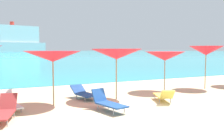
{
  "coord_description": "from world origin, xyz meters",
  "views": [
    {
      "loc": [
        -4.92,
        -6.96,
        2.14
      ],
      "look_at": [
        0.12,
        3.37,
        1.2
      ],
      "focal_mm": 39.92,
      "sensor_mm": 36.0,
      "label": 1
    }
  ],
  "objects_px": {
    "umbrella_5": "(165,56)",
    "lounge_chair_9": "(108,102)",
    "cruise_ship": "(19,41)",
    "umbrella_6": "(206,51)",
    "lounge_chair_7": "(84,93)",
    "umbrella_3": "(53,56)",
    "lounge_chair_0": "(164,95)",
    "lounge_chair_10": "(9,103)",
    "umbrella_4": "(116,54)",
    "lounge_chair_1": "(4,111)"
  },
  "relations": [
    {
      "from": "umbrella_3",
      "to": "lounge_chair_1",
      "type": "relative_size",
      "value": 1.33
    },
    {
      "from": "lounge_chair_7",
      "to": "cruise_ship",
      "type": "relative_size",
      "value": 0.04
    },
    {
      "from": "lounge_chair_0",
      "to": "lounge_chair_1",
      "type": "height_order",
      "value": "lounge_chair_1"
    },
    {
      "from": "umbrella_6",
      "to": "lounge_chair_7",
      "type": "height_order",
      "value": "umbrella_6"
    },
    {
      "from": "umbrella_6",
      "to": "lounge_chair_0",
      "type": "relative_size",
      "value": 1.48
    },
    {
      "from": "umbrella_5",
      "to": "lounge_chair_1",
      "type": "xyz_separation_m",
      "value": [
        -7.61,
        -2.06,
        -1.51
      ]
    },
    {
      "from": "umbrella_3",
      "to": "cruise_ship",
      "type": "distance_m",
      "value": 209.22
    },
    {
      "from": "umbrella_4",
      "to": "umbrella_6",
      "type": "distance_m",
      "value": 5.69
    },
    {
      "from": "umbrella_5",
      "to": "lounge_chair_7",
      "type": "bearing_deg",
      "value": 179.75
    },
    {
      "from": "lounge_chair_7",
      "to": "cruise_ship",
      "type": "distance_m",
      "value": 208.47
    },
    {
      "from": "lounge_chair_1",
      "to": "lounge_chair_9",
      "type": "xyz_separation_m",
      "value": [
        3.33,
        -0.29,
        0.01
      ]
    },
    {
      "from": "lounge_chair_0",
      "to": "umbrella_6",
      "type": "bearing_deg",
      "value": -135.14
    },
    {
      "from": "lounge_chair_1",
      "to": "umbrella_6",
      "type": "bearing_deg",
      "value": 26.24
    },
    {
      "from": "umbrella_3",
      "to": "lounge_chair_9",
      "type": "xyz_separation_m",
      "value": [
        1.51,
        -1.68,
        -1.57
      ]
    },
    {
      "from": "umbrella_4",
      "to": "umbrella_5",
      "type": "height_order",
      "value": "umbrella_4"
    },
    {
      "from": "umbrella_3",
      "to": "lounge_chair_9",
      "type": "distance_m",
      "value": 2.76
    },
    {
      "from": "umbrella_6",
      "to": "lounge_chair_0",
      "type": "distance_m",
      "value": 4.84
    },
    {
      "from": "umbrella_5",
      "to": "lounge_chair_1",
      "type": "height_order",
      "value": "umbrella_5"
    },
    {
      "from": "umbrella_5",
      "to": "umbrella_3",
      "type": "bearing_deg",
      "value": -173.43
    },
    {
      "from": "umbrella_5",
      "to": "lounge_chair_0",
      "type": "xyz_separation_m",
      "value": [
        -1.58,
        -1.97,
        -1.55
      ]
    },
    {
      "from": "umbrella_5",
      "to": "lounge_chair_1",
      "type": "distance_m",
      "value": 8.03
    },
    {
      "from": "lounge_chair_0",
      "to": "cruise_ship",
      "type": "relative_size",
      "value": 0.04
    },
    {
      "from": "lounge_chair_10",
      "to": "umbrella_4",
      "type": "bearing_deg",
      "value": -9.52
    },
    {
      "from": "lounge_chair_7",
      "to": "umbrella_6",
      "type": "bearing_deg",
      "value": -13.23
    },
    {
      "from": "lounge_chair_0",
      "to": "umbrella_5",
      "type": "bearing_deg",
      "value": -106.51
    },
    {
      "from": "umbrella_4",
      "to": "cruise_ship",
      "type": "bearing_deg",
      "value": 85.45
    },
    {
      "from": "umbrella_3",
      "to": "lounge_chair_7",
      "type": "distance_m",
      "value": 2.28
    },
    {
      "from": "umbrella_3",
      "to": "umbrella_4",
      "type": "bearing_deg",
      "value": -0.36
    },
    {
      "from": "umbrella_6",
      "to": "lounge_chair_9",
      "type": "relative_size",
      "value": 1.48
    },
    {
      "from": "umbrella_5",
      "to": "umbrella_6",
      "type": "distance_m",
      "value": 2.59
    },
    {
      "from": "umbrella_3",
      "to": "lounge_chair_9",
      "type": "height_order",
      "value": "umbrella_3"
    },
    {
      "from": "umbrella_6",
      "to": "lounge_chair_9",
      "type": "distance_m",
      "value": 7.38
    },
    {
      "from": "umbrella_5",
      "to": "cruise_ship",
      "type": "xyz_separation_m",
      "value": [
        13.48,
        207.52,
        7.75
      ]
    },
    {
      "from": "umbrella_4",
      "to": "lounge_chair_7",
      "type": "height_order",
      "value": "umbrella_4"
    },
    {
      "from": "umbrella_5",
      "to": "cruise_ship",
      "type": "relative_size",
      "value": 0.05
    },
    {
      "from": "umbrella_4",
      "to": "cruise_ship",
      "type": "relative_size",
      "value": 0.06
    },
    {
      "from": "lounge_chair_10",
      "to": "umbrella_5",
      "type": "bearing_deg",
      "value": -4.23
    },
    {
      "from": "umbrella_6",
      "to": "lounge_chair_7",
      "type": "relative_size",
      "value": 1.49
    },
    {
      "from": "umbrella_3",
      "to": "umbrella_5",
      "type": "relative_size",
      "value": 1.09
    },
    {
      "from": "umbrella_6",
      "to": "lounge_chair_7",
      "type": "xyz_separation_m",
      "value": [
        -6.9,
        0.25,
        -1.82
      ]
    },
    {
      "from": "umbrella_5",
      "to": "lounge_chair_9",
      "type": "bearing_deg",
      "value": -151.23
    },
    {
      "from": "lounge_chair_9",
      "to": "umbrella_6",
      "type": "bearing_deg",
      "value": 4.94
    },
    {
      "from": "cruise_ship",
      "to": "lounge_chair_10",
      "type": "bearing_deg",
      "value": -108.96
    },
    {
      "from": "umbrella_5",
      "to": "lounge_chair_9",
      "type": "height_order",
      "value": "umbrella_5"
    },
    {
      "from": "umbrella_3",
      "to": "cruise_ship",
      "type": "height_order",
      "value": "cruise_ship"
    },
    {
      "from": "lounge_chair_0",
      "to": "lounge_chair_9",
      "type": "height_order",
      "value": "lounge_chair_9"
    },
    {
      "from": "lounge_chair_7",
      "to": "cruise_ship",
      "type": "xyz_separation_m",
      "value": [
        17.82,
        207.5,
        9.3
      ]
    },
    {
      "from": "umbrella_3",
      "to": "umbrella_5",
      "type": "height_order",
      "value": "umbrella_3"
    },
    {
      "from": "umbrella_6",
      "to": "umbrella_5",
      "type": "bearing_deg",
      "value": 174.76
    },
    {
      "from": "umbrella_3",
      "to": "lounge_chair_7",
      "type": "relative_size",
      "value": 1.45
    }
  ]
}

